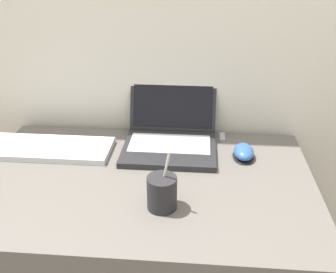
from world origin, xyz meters
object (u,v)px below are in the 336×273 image
Objects in this scene: laptop at (171,131)px; external_keyboard at (49,148)px; usb_stick at (222,137)px; drink_cup at (162,192)px; computer_mouse at (244,152)px.

external_keyboard is at bearing -167.86° from laptop.
drink_cup is at bearing -112.52° from usb_stick.
usb_stick is (-0.06, 0.14, -0.01)m from computer_mouse.
drink_cup is at bearing -34.04° from external_keyboard.
laptop reaches higher than computer_mouse.
computer_mouse is 0.15m from usb_stick.
laptop reaches higher than external_keyboard.
drink_cup reaches higher than computer_mouse.
external_keyboard is 7.03× the size of usb_stick.
external_keyboard is at bearing -178.97° from computer_mouse.
drink_cup is 2.96× the size of usb_stick.
laptop is 0.20m from usb_stick.
laptop reaches higher than drink_cup.
laptop is 0.42m from external_keyboard.
computer_mouse reaches higher than external_keyboard.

